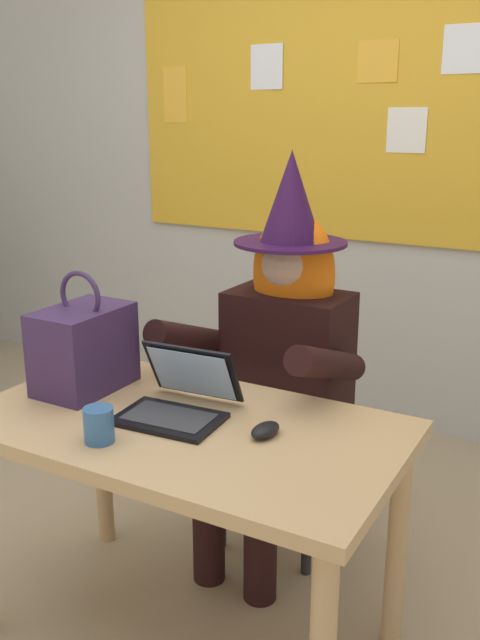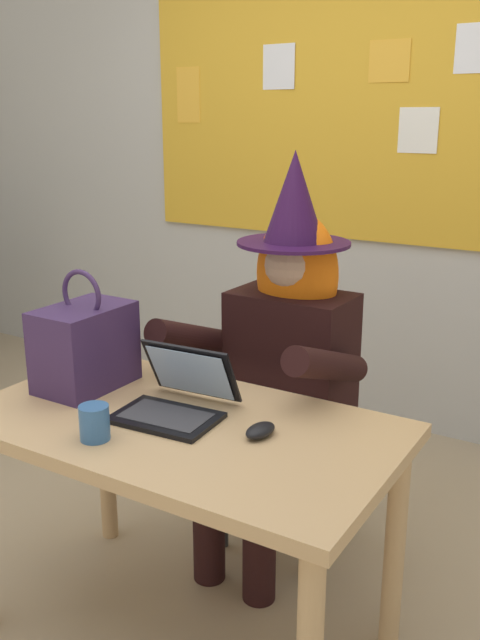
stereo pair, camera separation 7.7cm
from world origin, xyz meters
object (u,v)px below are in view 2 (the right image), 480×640
object	(u,v)px
computer_mouse	(260,430)
laptop	(176,399)
person_costumed	(283,345)
chair_at_desk	(297,410)
desk_main	(180,453)
coffee_mug	(94,423)
handbag	(85,346)

from	to	relation	value
computer_mouse	laptop	bearing A→B (deg)	-174.77
person_costumed	chair_at_desk	bearing A→B (deg)	-178.69
desk_main	computer_mouse	bearing A→B (deg)	8.69
chair_at_desk	person_costumed	distance (m)	0.31
person_costumed	laptop	xyz separation A→B (m)	(-0.05, -0.55, -0.02)
person_costumed	desk_main	bearing A→B (deg)	-0.62
chair_at_desk	computer_mouse	xyz separation A→B (m)	(0.23, -0.67, 0.25)
coffee_mug	laptop	bearing A→B (deg)	71.90
computer_mouse	coffee_mug	size ratio (longest dim) A/B	1.09
laptop	computer_mouse	world-z (taller)	laptop
laptop	handbag	bearing A→B (deg)	172.21
laptop	handbag	xyz separation A→B (m)	(-0.37, 0.02, 0.09)
person_costumed	computer_mouse	bearing A→B (deg)	23.33
computer_mouse	coffee_mug	distance (m)	0.44
desk_main	chair_at_desk	xyz separation A→B (m)	(0.01, 0.71, -0.13)
computer_mouse	chair_at_desk	bearing A→B (deg)	114.73
chair_at_desk	handbag	size ratio (longest dim) A/B	2.33
desk_main	coffee_mug	xyz separation A→B (m)	(-0.12, -0.21, 0.15)
chair_at_desk	computer_mouse	size ratio (longest dim) A/B	8.48
coffee_mug	computer_mouse	bearing A→B (deg)	34.00
laptop	coffee_mug	xyz separation A→B (m)	(-0.08, -0.25, 0.00)
chair_at_desk	desk_main	bearing A→B (deg)	-2.44
handbag	coffee_mug	world-z (taller)	handbag
chair_at_desk	coffee_mug	distance (m)	0.97
desk_main	handbag	size ratio (longest dim) A/B	3.26
laptop	computer_mouse	distance (m)	0.28
computer_mouse	desk_main	bearing A→B (deg)	-165.41
person_costumed	computer_mouse	xyz separation A→B (m)	(0.23, -0.55, -0.04)
laptop	computer_mouse	size ratio (longest dim) A/B	2.99
laptop	chair_at_desk	bearing A→B (deg)	80.91
person_costumed	laptop	world-z (taller)	person_costumed
chair_at_desk	handbag	xyz separation A→B (m)	(-0.42, -0.65, 0.36)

